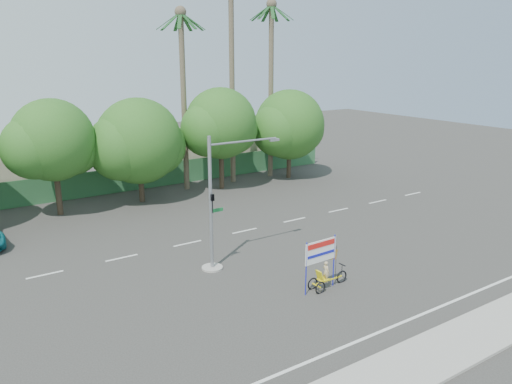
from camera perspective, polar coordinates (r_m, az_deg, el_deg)
ground at (r=24.71m, az=4.70°, el=-10.58°), size 120.00×120.00×0.00m
sidewalk_near at (r=20.11m, az=18.60°, el=-17.78°), size 50.00×2.40×0.12m
fence at (r=42.45m, az=-13.36°, el=1.60°), size 38.00×0.08×2.00m
building_right at (r=49.42m, az=-6.51°, el=4.77°), size 14.00×8.00×3.60m
tree_left at (r=36.52m, az=-22.26°, el=5.18°), size 6.66×5.60×8.07m
tree_center at (r=38.18m, az=-13.33°, el=5.41°), size 7.62×6.40×7.85m
tree_right at (r=40.95m, az=-4.11°, el=7.52°), size 6.90×5.80×8.36m
tree_far_right at (r=44.82m, az=3.79°, el=7.44°), size 7.38×6.20×7.94m
palm_tall at (r=42.89m, az=-2.79°, el=14.90°), size 3.73×3.79×17.45m
palm_mid at (r=45.08m, az=1.73°, el=13.58°), size 3.73×3.79×15.45m
palm_short at (r=40.83m, az=-8.34°, el=12.49°), size 3.73×3.79×14.45m
traffic_signal at (r=25.60m, az=-4.56°, el=-2.60°), size 4.72×1.10×7.00m
trike_billboard at (r=24.08m, az=7.79°, el=-8.60°), size 2.70×0.63×2.65m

